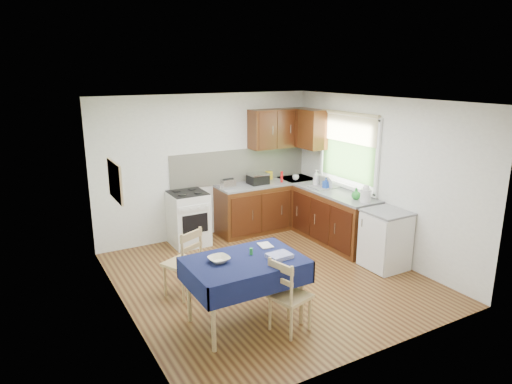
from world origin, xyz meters
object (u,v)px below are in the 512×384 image
toaster (228,184)px  chair_near (288,293)px  dining_table (245,268)px  chair_far (185,260)px  sandwich_press (258,179)px  kettle (366,194)px  dish_rack (324,186)px

toaster → chair_near: bearing=-88.6°
dining_table → toaster: bearing=43.8°
chair_far → toaster: size_ratio=3.90×
chair_near → dining_table: bearing=23.6°
chair_far → chair_near: size_ratio=1.05×
sandwich_press → toaster: bearing=163.9°
toaster → kettle: bearing=-34.8°
dining_table → dish_rack: 3.18m
chair_far → dish_rack: size_ratio=2.04×
chair_near → sandwich_press: size_ratio=2.67×
chair_near → dish_rack: dish_rack is taller
dining_table → chair_far: (-0.36, 0.97, -0.20)m
kettle → dining_table: bearing=-162.2°
toaster → sandwich_press: (0.62, 0.05, 0.01)m
dining_table → toaster: size_ratio=5.50×
toaster → kettle: 2.33m
kettle → dish_rack: bearing=90.1°
chair_near → dish_rack: bearing=-59.9°
chair_far → dish_rack: 3.09m
dining_table → kettle: (2.57, 0.82, 0.33)m
dining_table → chair_far: chair_far is taller
dining_table → dish_rack: bearing=12.3°
chair_near → chair_far: bearing=11.3°
chair_near → dish_rack: (2.24, 2.27, 0.45)m
dining_table → chair_far: bearing=86.6°
sandwich_press → dish_rack: size_ratio=0.73×
dining_table → dish_rack: size_ratio=2.88×
chair_far → sandwich_press: 2.71m
chair_far → kettle: 2.98m
dish_rack → chair_near: bearing=-159.2°
dining_table → sandwich_press: 3.17m
dining_table → dish_rack: (2.56, 1.87, 0.23)m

